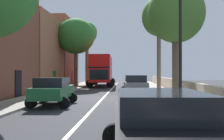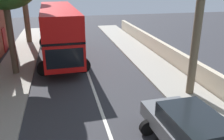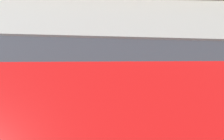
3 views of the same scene
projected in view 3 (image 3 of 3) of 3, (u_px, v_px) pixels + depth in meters
The scene contains 0 objects.
Camera 3 is at (-0.99, 16.28, 4.83)m, focal length 24.76 mm.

